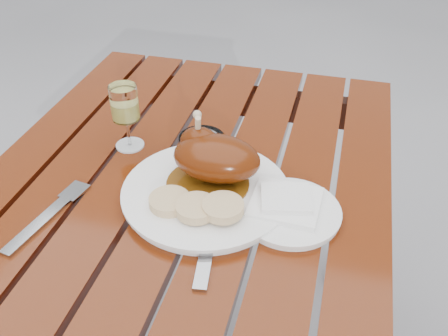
# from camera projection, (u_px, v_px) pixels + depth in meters

# --- Properties ---
(table) EXTENTS (0.80, 1.20, 0.75)m
(table) POSITION_uv_depth(u_px,v_px,m) (182.00, 323.00, 1.16)
(table) COLOR maroon
(table) RESTS_ON ground
(dinner_plate) EXTENTS (0.38, 0.38, 0.02)m
(dinner_plate) POSITION_uv_depth(u_px,v_px,m) (206.00, 193.00, 0.94)
(dinner_plate) COLOR white
(dinner_plate) RESTS_ON table
(roast_duck) EXTENTS (0.17, 0.16, 0.12)m
(roast_duck) POSITION_uv_depth(u_px,v_px,m) (214.00, 157.00, 0.94)
(roast_duck) COLOR #5C340A
(roast_duck) RESTS_ON dinner_plate
(bread_dumplings) EXTENTS (0.17, 0.08, 0.02)m
(bread_dumplings) POSITION_uv_depth(u_px,v_px,m) (196.00, 205.00, 0.88)
(bread_dumplings) COLOR tan
(bread_dumplings) RESTS_ON dinner_plate
(wine_glass) EXTENTS (0.07, 0.07, 0.14)m
(wine_glass) POSITION_uv_depth(u_px,v_px,m) (126.00, 117.00, 1.04)
(wine_glass) COLOR #E9E369
(wine_glass) RESTS_ON table
(side_plate) EXTENTS (0.19, 0.19, 0.02)m
(side_plate) POSITION_uv_depth(u_px,v_px,m) (290.00, 212.00, 0.90)
(side_plate) COLOR white
(side_plate) RESTS_ON table
(napkin) EXTENTS (0.13, 0.12, 0.01)m
(napkin) POSITION_uv_depth(u_px,v_px,m) (285.00, 203.00, 0.90)
(napkin) COLOR white
(napkin) RESTS_ON side_plate
(ashtray) EXTENTS (0.13, 0.13, 0.02)m
(ashtray) POSITION_uv_depth(u_px,v_px,m) (202.00, 142.00, 1.07)
(ashtray) COLOR #B2B7BC
(ashtray) RESTS_ON table
(fork) EXTENTS (0.06, 0.19, 0.01)m
(fork) POSITION_uv_depth(u_px,v_px,m) (44.00, 219.00, 0.89)
(fork) COLOR gray
(fork) RESTS_ON table
(knife) EXTENTS (0.06, 0.24, 0.01)m
(knife) POSITION_uv_depth(u_px,v_px,m) (210.00, 236.00, 0.86)
(knife) COLOR gray
(knife) RESTS_ON table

